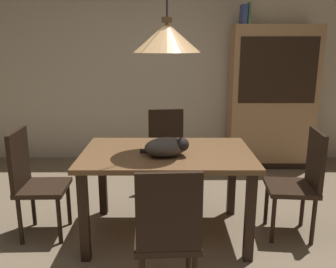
# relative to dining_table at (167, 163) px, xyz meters

# --- Properties ---
(ground) EXTENTS (10.00, 10.00, 0.00)m
(ground) POSITION_rel_dining_table_xyz_m (0.01, -0.44, -0.65)
(ground) COLOR #847056
(back_wall) EXTENTS (6.40, 0.10, 2.90)m
(back_wall) POSITION_rel_dining_table_xyz_m (0.01, 2.21, 0.80)
(back_wall) COLOR beige
(back_wall) RESTS_ON ground
(dining_table) EXTENTS (1.40, 0.90, 0.75)m
(dining_table) POSITION_rel_dining_table_xyz_m (0.00, 0.00, 0.00)
(dining_table) COLOR brown
(dining_table) RESTS_ON ground
(chair_far_back) EXTENTS (0.43, 0.43, 0.93)m
(chair_far_back) POSITION_rel_dining_table_xyz_m (-0.01, 0.88, -0.14)
(chair_far_back) COLOR black
(chair_far_back) RESTS_ON ground
(chair_near_front) EXTENTS (0.42, 0.42, 0.93)m
(chair_near_front) POSITION_rel_dining_table_xyz_m (0.00, -0.88, -0.14)
(chair_near_front) COLOR black
(chair_near_front) RESTS_ON ground
(chair_left_side) EXTENTS (0.41, 0.41, 0.93)m
(chair_left_side) POSITION_rel_dining_table_xyz_m (-1.13, -0.00, -0.14)
(chair_left_side) COLOR black
(chair_left_side) RESTS_ON ground
(chair_right_side) EXTENTS (0.43, 0.43, 0.93)m
(chair_right_side) POSITION_rel_dining_table_xyz_m (1.13, -0.01, -0.14)
(chair_right_side) COLOR black
(chair_right_side) RESTS_ON ground
(cat_sleeping) EXTENTS (0.40, 0.30, 0.16)m
(cat_sleeping) POSITION_rel_dining_table_xyz_m (0.00, -0.12, 0.18)
(cat_sleeping) COLOR #4C4742
(cat_sleeping) RESTS_ON dining_table
(pendant_lamp) EXTENTS (0.52, 0.52, 1.30)m
(pendant_lamp) POSITION_rel_dining_table_xyz_m (-0.00, 0.00, 1.01)
(pendant_lamp) COLOR #E0A86B
(hutch_bookcase) EXTENTS (1.12, 0.45, 1.85)m
(hutch_bookcase) POSITION_rel_dining_table_xyz_m (1.38, 1.88, 0.24)
(hutch_bookcase) COLOR tan
(hutch_bookcase) RESTS_ON ground
(book_blue_wide) EXTENTS (0.06, 0.24, 0.24)m
(book_blue_wide) POSITION_rel_dining_table_xyz_m (0.96, 1.88, 1.32)
(book_blue_wide) COLOR #384C93
(book_blue_wide) RESTS_ON hutch_bookcase
(book_green_slim) EXTENTS (0.03, 0.20, 0.26)m
(book_green_slim) POSITION_rel_dining_table_xyz_m (1.01, 1.88, 1.33)
(book_green_slim) COLOR #427A4C
(book_green_slim) RESTS_ON hutch_bookcase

